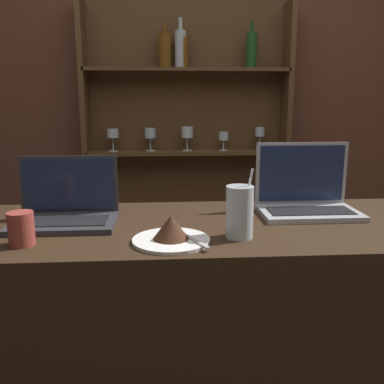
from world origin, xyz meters
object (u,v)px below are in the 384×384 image
Objects in this scene: water_glass at (240,212)px; laptop_far at (306,197)px; cake_plate at (171,233)px; coffee_cup at (21,229)px; laptop_near at (66,209)px.

laptop_far is at bearing 42.59° from water_glass.
cake_plate is 2.34× the size of coffee_cup.
laptop_near is at bearing 160.61° from water_glass.
water_glass reaches higher than coffee_cup.
laptop_near reaches higher than coffee_cup.
laptop_far is 3.58× the size of coffee_cup.
laptop_far reaches higher than coffee_cup.
cake_plate is 1.08× the size of water_glass.
laptop_far reaches higher than water_glass.
laptop_near is 0.23m from coffee_cup.
coffee_cup reaches higher than cake_plate.
laptop_far reaches higher than laptop_near.
water_glass is (0.54, -0.19, 0.03)m from laptop_near.
coffee_cup is (-0.90, -0.29, -0.01)m from laptop_far.
water_glass is (0.20, 0.03, 0.05)m from cake_plate.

